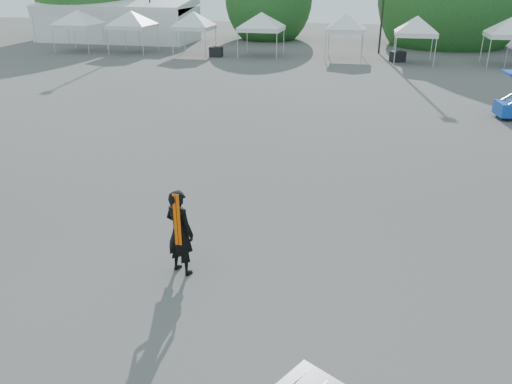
# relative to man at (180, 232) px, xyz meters

# --- Properties ---
(ground) EXTENTS (120.00, 120.00, 0.00)m
(ground) POSITION_rel_man_xyz_m (0.99, 3.15, -0.96)
(ground) COLOR #474442
(ground) RESTS_ON ground
(marquee) EXTENTS (15.00, 6.25, 4.23)m
(marquee) POSITION_rel_man_xyz_m (-21.01, 38.15, 1.01)
(marquee) COLOR white
(marquee) RESTS_ON ground
(tent_a) EXTENTS (4.69, 4.69, 3.88)m
(tent_a) POSITION_rel_man_xyz_m (-20.70, 30.79, 2.10)
(tent_a) COLOR silver
(tent_a) RESTS_ON ground
(tent_b) EXTENTS (4.58, 4.58, 3.88)m
(tent_b) POSITION_rel_man_xyz_m (-15.96, 31.00, 2.10)
(tent_b) COLOR silver
(tent_b) RESTS_ON ground
(tent_c) EXTENTS (4.15, 4.15, 3.88)m
(tent_c) POSITION_rel_man_xyz_m (-10.68, 31.22, 2.10)
(tent_c) COLOR silver
(tent_c) RESTS_ON ground
(tent_d) EXTENTS (4.62, 4.62, 3.88)m
(tent_d) POSITION_rel_man_xyz_m (-5.17, 31.41, 2.10)
(tent_d) COLOR silver
(tent_d) RESTS_ON ground
(tent_e) EXTENTS (4.07, 4.07, 3.88)m
(tent_e) POSITION_rel_man_xyz_m (1.34, 31.78, 2.10)
(tent_e) COLOR silver
(tent_e) RESTS_ON ground
(tent_f) EXTENTS (4.09, 4.09, 3.88)m
(tent_f) POSITION_rel_man_xyz_m (6.41, 30.29, 2.10)
(tent_f) COLOR silver
(tent_f) RESTS_ON ground
(tent_g) EXTENTS (4.17, 4.17, 3.88)m
(tent_g) POSITION_rel_man_xyz_m (12.71, 30.67, 2.10)
(tent_g) COLOR silver
(tent_g) RESTS_ON ground
(man) EXTENTS (0.82, 0.69, 1.91)m
(man) POSITION_rel_man_xyz_m (0.00, 0.00, 0.00)
(man) COLOR black
(man) RESTS_ON ground
(crate_west) EXTENTS (1.01, 0.81, 0.76)m
(crate_west) POSITION_rel_man_xyz_m (-8.59, 30.27, -0.58)
(crate_west) COLOR black
(crate_west) RESTS_ON ground
(crate_mid) EXTENTS (1.22, 1.11, 0.77)m
(crate_mid) POSITION_rel_man_xyz_m (5.36, 30.84, -0.57)
(crate_mid) COLOR black
(crate_mid) RESTS_ON ground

